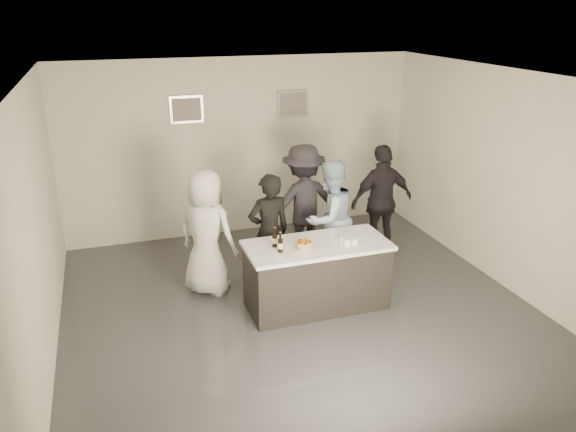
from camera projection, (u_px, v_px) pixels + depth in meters
The scene contains 19 objects.
floor at pixel (300, 310), 7.40m from camera, with size 6.00×6.00×0.00m, color #3D3D42.
ceiling at pixel (302, 78), 6.34m from camera, with size 6.00×6.00×0.00m, color white.
wall_back at pixel (242, 147), 9.53m from camera, with size 6.00×0.04×3.00m, color silver.
wall_front at pixel (434, 329), 4.21m from camera, with size 6.00×0.04×3.00m, color silver.
wall_left at pixel (36, 232), 5.99m from camera, with size 0.04×6.00×3.00m, color silver.
wall_right at pixel (505, 180), 7.75m from camera, with size 0.04×6.00×3.00m, color silver.
picture_left at pixel (186, 109), 8.99m from camera, with size 0.54×0.04×0.44m, color #B2B2B7.
picture_right at pixel (293, 104), 9.52m from camera, with size 0.54×0.04×0.44m, color #B2B2B7.
bar_counter at pixel (317, 275), 7.37m from camera, with size 1.86×0.86×0.90m, color white.
cake at pixel (304, 246), 7.04m from camera, with size 0.20×0.20×0.08m, color gold.
beer_bottle_a at pixel (275, 237), 7.07m from camera, with size 0.07×0.07×0.26m, color black.
beer_bottle_b at pixel (280, 242), 6.92m from camera, with size 0.07×0.07×0.26m, color black.
tumbler_cluster at pixel (349, 240), 7.21m from camera, with size 0.19×0.19×0.08m, color orange.
candles at pixel (303, 258), 6.79m from camera, with size 0.24×0.08×0.01m, color pink.
person_main_black at pixel (269, 232), 7.74m from camera, with size 0.61×0.40×1.67m, color black.
person_main_blue at pixel (329, 219), 8.13m from camera, with size 0.85×0.66×1.74m, color #B0C6E6.
person_guest_left at pixel (206, 233), 7.61m from camera, with size 0.86×0.56×1.76m, color silver.
person_guest_right at pixel (382, 201), 8.78m from camera, with size 1.05×0.44×1.79m, color black.
person_guest_back at pixel (303, 203), 8.61m from camera, with size 1.19×0.68×1.84m, color #252329.
Camera 1 is at (-2.19, -6.10, 3.79)m, focal length 35.00 mm.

